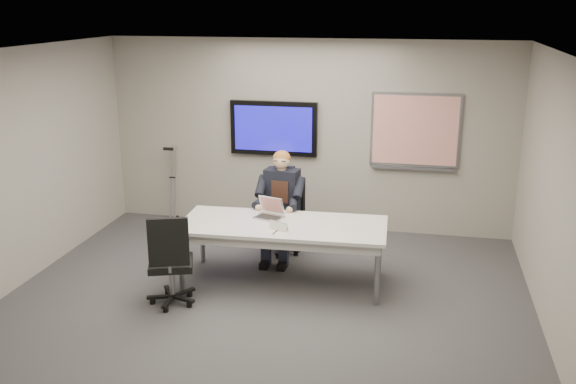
% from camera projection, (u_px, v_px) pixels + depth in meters
% --- Properties ---
extents(floor, '(6.00, 6.00, 0.02)m').
position_uv_depth(floor, '(258.00, 315.00, 7.01)').
color(floor, '#3D3D40').
rests_on(floor, ground).
extents(ceiling, '(6.00, 6.00, 0.02)m').
position_uv_depth(ceiling, '(254.00, 55.00, 6.21)').
color(ceiling, silver).
rests_on(ceiling, wall_back).
extents(wall_back, '(6.00, 0.02, 2.80)m').
position_uv_depth(wall_back, '(308.00, 136.00, 9.42)').
color(wall_back, '#9A968B').
rests_on(wall_back, ground).
extents(wall_front, '(6.00, 0.02, 2.80)m').
position_uv_depth(wall_front, '(127.00, 334.00, 3.80)').
color(wall_front, '#9A968B').
rests_on(wall_front, ground).
extents(wall_right, '(0.02, 6.00, 2.80)m').
position_uv_depth(wall_right, '(565.00, 212.00, 6.02)').
color(wall_right, '#9A968B').
rests_on(wall_right, ground).
extents(conference_table, '(2.49, 1.12, 0.76)m').
position_uv_depth(conference_table, '(283.00, 230.00, 7.66)').
color(conference_table, silver).
rests_on(conference_table, ground).
extents(tv_display, '(1.30, 0.09, 0.80)m').
position_uv_depth(tv_display, '(274.00, 128.00, 9.44)').
color(tv_display, black).
rests_on(tv_display, wall_back).
extents(whiteboard, '(1.25, 0.08, 1.10)m').
position_uv_depth(whiteboard, '(415.00, 132.00, 9.05)').
color(whiteboard, gray).
rests_on(whiteboard, wall_back).
extents(office_chair_far, '(0.65, 0.65, 1.04)m').
position_uv_depth(office_chair_far, '(285.00, 229.00, 8.72)').
color(office_chair_far, black).
rests_on(office_chair_far, ground).
extents(office_chair_near, '(0.66, 0.66, 1.09)m').
position_uv_depth(office_chair_near, '(171.00, 277.00, 7.17)').
color(office_chair_near, black).
rests_on(office_chair_near, ground).
extents(seated_person, '(0.47, 0.80, 1.43)m').
position_uv_depth(seated_person, '(279.00, 217.00, 8.41)').
color(seated_person, '#212537').
rests_on(seated_person, office_chair_far).
extents(crutch, '(0.25, 0.54, 1.26)m').
position_uv_depth(crutch, '(173.00, 183.00, 9.88)').
color(crutch, '#989A9F').
rests_on(crutch, ground).
extents(laptop, '(0.39, 0.40, 0.24)m').
position_uv_depth(laptop, '(270.00, 212.00, 7.86)').
color(laptop, silver).
rests_on(laptop, conference_table).
extents(name_tent, '(0.25, 0.15, 0.10)m').
position_uv_depth(name_tent, '(279.00, 226.00, 7.42)').
color(name_tent, silver).
rests_on(name_tent, conference_table).
extents(pen, '(0.03, 0.14, 0.01)m').
position_uv_depth(pen, '(275.00, 232.00, 7.33)').
color(pen, black).
rests_on(pen, conference_table).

